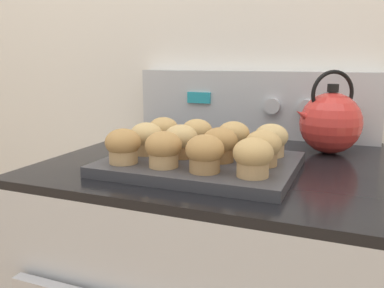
# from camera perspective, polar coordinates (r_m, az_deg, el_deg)

# --- Properties ---
(wall_back) EXTENTS (8.00, 0.05, 2.40)m
(wall_back) POSITION_cam_1_polar(r_m,az_deg,el_deg) (1.29, 9.41, 15.24)
(wall_back) COLOR white
(wall_back) RESTS_ON ground_plane
(control_panel) EXTENTS (0.72, 0.07, 0.20)m
(control_panel) POSITION_cam_1_polar(r_m,az_deg,el_deg) (1.24, 8.60, 5.58)
(control_panel) COLOR #B7BABF
(control_panel) RESTS_ON stove_range
(muffin_pan) EXTENTS (0.39, 0.30, 0.02)m
(muffin_pan) POSITION_cam_1_polar(r_m,az_deg,el_deg) (0.86, 1.28, -2.84)
(muffin_pan) COLOR #38383D
(muffin_pan) RESTS_ON stove_range
(muffin_r0_c0) EXTENTS (0.07, 0.07, 0.07)m
(muffin_r0_c0) POSITION_cam_1_polar(r_m,az_deg,el_deg) (0.83, -9.64, -0.23)
(muffin_r0_c0) COLOR tan
(muffin_r0_c0) RESTS_ON muffin_pan
(muffin_r0_c1) EXTENTS (0.07, 0.07, 0.07)m
(muffin_r0_c1) POSITION_cam_1_polar(r_m,az_deg,el_deg) (0.79, -4.02, -0.69)
(muffin_r0_c1) COLOR tan
(muffin_r0_c1) RESTS_ON muffin_pan
(muffin_r0_c2) EXTENTS (0.07, 0.07, 0.07)m
(muffin_r0_c2) POSITION_cam_1_polar(r_m,az_deg,el_deg) (0.76, 1.80, -1.29)
(muffin_r0_c2) COLOR #A37A4C
(muffin_r0_c2) RESTS_ON muffin_pan
(muffin_r0_c3) EXTENTS (0.07, 0.07, 0.07)m
(muffin_r0_c3) POSITION_cam_1_polar(r_m,az_deg,el_deg) (0.73, 8.56, -1.81)
(muffin_r0_c3) COLOR tan
(muffin_r0_c3) RESTS_ON muffin_pan
(muffin_r1_c0) EXTENTS (0.07, 0.07, 0.07)m
(muffin_r1_c0) POSITION_cam_1_polar(r_m,az_deg,el_deg) (0.90, -6.41, 0.82)
(muffin_r1_c0) COLOR tan
(muffin_r1_c0) RESTS_ON muffin_pan
(muffin_r1_c1) EXTENTS (0.07, 0.07, 0.07)m
(muffin_r1_c1) POSITION_cam_1_polar(r_m,az_deg,el_deg) (0.87, -1.57, 0.46)
(muffin_r1_c1) COLOR olive
(muffin_r1_c1) RESTS_ON muffin_pan
(muffin_r1_c2) EXTENTS (0.07, 0.07, 0.07)m
(muffin_r1_c2) POSITION_cam_1_polar(r_m,az_deg,el_deg) (0.84, 3.94, -0.03)
(muffin_r1_c2) COLOR olive
(muffin_r1_c2) RESTS_ON muffin_pan
(muffin_r1_c3) EXTENTS (0.07, 0.07, 0.07)m
(muffin_r1_c3) POSITION_cam_1_polar(r_m,az_deg,el_deg) (0.82, 9.93, -0.49)
(muffin_r1_c3) COLOR #A37A4C
(muffin_r1_c3) RESTS_ON muffin_pan
(muffin_r2_c0) EXTENTS (0.07, 0.07, 0.07)m
(muffin_r2_c0) POSITION_cam_1_polar(r_m,az_deg,el_deg) (0.98, -4.03, 1.75)
(muffin_r2_c0) COLOR tan
(muffin_r2_c0) RESTS_ON muffin_pan
(muffin_r2_c1) EXTENTS (0.07, 0.07, 0.07)m
(muffin_r2_c1) POSITION_cam_1_polar(r_m,az_deg,el_deg) (0.95, 0.69, 1.43)
(muffin_r2_c1) COLOR tan
(muffin_r2_c1) RESTS_ON muffin_pan
(muffin_r2_c2) EXTENTS (0.07, 0.07, 0.07)m
(muffin_r2_c2) POSITION_cam_1_polar(r_m,az_deg,el_deg) (0.92, 5.83, 1.02)
(muffin_r2_c2) COLOR tan
(muffin_r2_c2) RESTS_ON muffin_pan
(muffin_r2_c3) EXTENTS (0.07, 0.07, 0.07)m
(muffin_r2_c3) POSITION_cam_1_polar(r_m,az_deg,el_deg) (0.90, 11.04, 0.60)
(muffin_r2_c3) COLOR tan
(muffin_r2_c3) RESTS_ON muffin_pan
(tea_kettle) EXTENTS (0.17, 0.15, 0.20)m
(tea_kettle) POSITION_cam_1_polar(r_m,az_deg,el_deg) (1.06, 18.83, 2.98)
(tea_kettle) COLOR red
(tea_kettle) RESTS_ON stove_range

